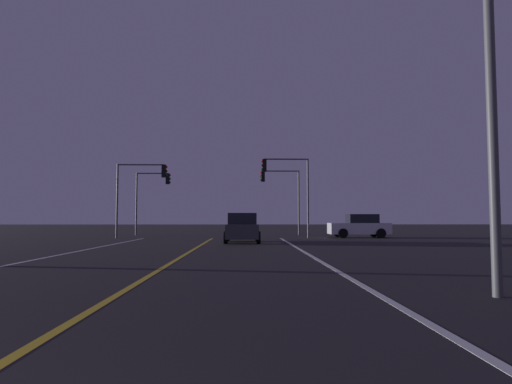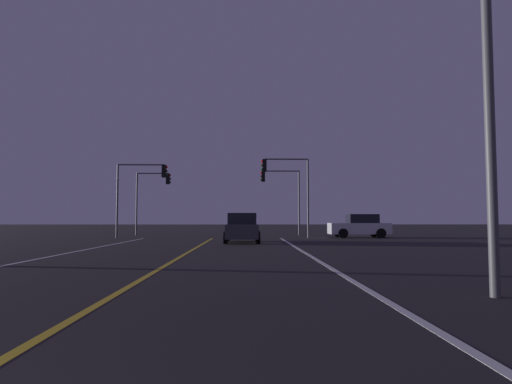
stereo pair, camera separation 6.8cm
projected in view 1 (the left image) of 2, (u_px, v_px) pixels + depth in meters
name	position (u px, v px, depth m)	size (l,w,h in m)	color
lane_edge_right	(330.00, 267.00, 12.76)	(0.16, 36.13, 0.01)	silver
lane_center_divider	(164.00, 267.00, 12.65)	(0.16, 36.13, 0.01)	gold
car_crossing_side	(360.00, 226.00, 32.04)	(4.30, 2.02, 1.70)	black
car_ahead_far	(242.00, 228.00, 25.57)	(2.02, 4.30, 1.70)	black
traffic_light_near_right	(286.00, 179.00, 31.54)	(3.43, 0.36, 5.69)	#4C4C51
traffic_light_near_left	(142.00, 182.00, 31.29)	(3.60, 0.36, 5.26)	#4C4C51
traffic_light_far_right	(280.00, 187.00, 37.02)	(3.32, 0.36, 5.43)	#4C4C51
traffic_light_far_left	(153.00, 189.00, 36.77)	(2.90, 0.36, 5.20)	#4C4C51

